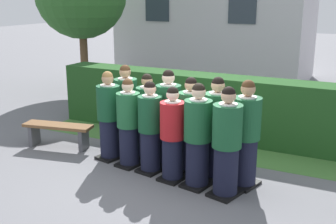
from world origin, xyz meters
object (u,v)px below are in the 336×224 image
Objects in this scene: student_front_row_5 at (227,145)px; student_rear_row_2 at (168,120)px; student_front_row_4 at (198,138)px; student_front_row_1 at (129,125)px; student_front_row_0 at (109,118)px; student_rear_row_0 at (126,111)px; student_rear_row_5 at (246,137)px; student_front_row_2 at (150,130)px; wooden_bench at (58,131)px; student_rear_row_1 at (147,118)px; student_rear_row_3 at (190,127)px; student_in_red_blazer at (173,137)px; student_rear_row_4 at (217,131)px.

student_rear_row_2 is (-1.34, 0.75, 0.01)m from student_front_row_5.
student_front_row_4 is 1.05m from student_rear_row_2.
student_front_row_5 is (1.92, -0.36, 0.06)m from student_front_row_1.
student_front_row_4 is at bearing -11.32° from student_front_row_0.
student_rear_row_5 reaches higher than student_rear_row_0.
student_front_row_1 is at bearing -177.03° from student_rear_row_5.
student_rear_row_5 reaches higher than student_front_row_2.
wooden_bench is at bearing 178.93° from student_front_row_0.
student_rear_row_0 is 1.07× the size of student_rear_row_1.
student_rear_row_2 is at bearing 168.30° from student_rear_row_3.
student_rear_row_2 is 1.52m from student_rear_row_5.
student_front_row_4 is 1.52m from student_rear_row_1.
student_rear_row_5 is (2.52, -0.52, 0.01)m from student_rear_row_0.
student_front_row_5 is 1.00× the size of student_rear_row_0.
student_rear_row_1 is at bearing 167.90° from student_rear_row_3.
student_front_row_0 is at bearing 168.38° from student_front_row_2.
student_front_row_0 is at bearing -97.96° from student_rear_row_0.
student_rear_row_1 is 1.93m from wooden_bench.
student_front_row_0 reaches higher than student_front_row_2.
student_rear_row_3 is 1.04m from student_rear_row_5.
student_rear_row_5 is at bearing -0.75° from student_front_row_0.
student_in_red_blazer is at bearing -164.70° from student_rear_row_5.
student_rear_row_0 reaches higher than student_rear_row_3.
student_front_row_1 is 0.92× the size of student_rear_row_5.
wooden_bench is (-2.34, -0.23, -0.47)m from student_rear_row_2.
wooden_bench is at bearing 171.96° from student_front_row_5.
student_front_row_4 is 1.05× the size of student_rear_row_1.
student_rear_row_1 is at bearing 150.50° from student_front_row_4.
wooden_bench is at bearing 179.15° from student_rear_row_5.
student_rear_row_1 is at bearing 79.35° from student_front_row_1.
student_rear_row_5 is (0.15, 0.46, 0.01)m from student_front_row_5.
student_front_row_4 is 1.16× the size of wooden_bench.
student_front_row_5 is at bearing -9.19° from student_in_red_blazer.
student_front_row_2 is at bearing -174.08° from student_rear_row_5.
student_rear_row_0 reaches higher than wooden_bench.
student_rear_row_3 is (0.96, -0.20, 0.03)m from student_rear_row_1.
student_front_row_1 is 1.82m from wooden_bench.
student_front_row_0 is 2.07m from student_rear_row_4.
student_front_row_5 is at bearing -10.48° from student_front_row_1.
wooden_bench is (-2.72, 0.36, -0.40)m from student_in_red_blazer.
student_front_row_1 is 0.71m from student_rear_row_2.
student_rear_row_4 is (1.46, -0.29, 0.06)m from student_rear_row_1.
student_in_red_blazer is 0.71m from student_rear_row_2.
student_front_row_1 is 0.94× the size of student_front_row_4.
student_rear_row_3 is at bearing 5.72° from student_front_row_0.
student_front_row_0 is at bearing -1.07° from wooden_bench.
student_rear_row_2 is 0.99m from student_rear_row_4.
student_front_row_1 is 0.92× the size of student_rear_row_2.
student_front_row_5 reaches higher than student_in_red_blazer.
wooden_bench is (-2.23, 0.22, -0.41)m from student_front_row_2.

